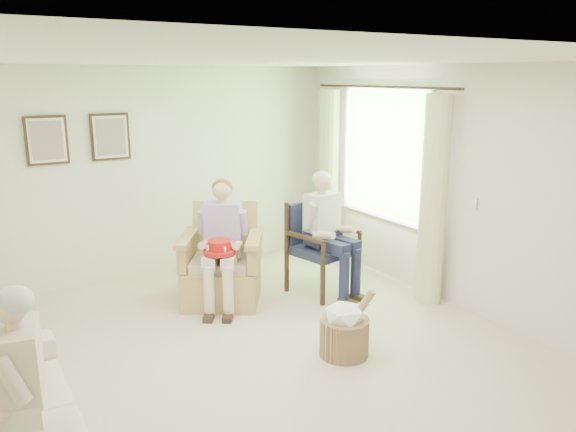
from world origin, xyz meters
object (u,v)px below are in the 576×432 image
object	(u,v)px
sofa	(16,413)
hatbox	(345,328)
wicker_armchair	(221,271)
person_dark	(327,224)
person_wicker	(225,235)
wood_armchair	(319,243)
person_sofa	(14,380)
red_hat	(219,248)

from	to	relation	value
sofa	hatbox	size ratio (longest dim) A/B	3.07
wicker_armchair	hatbox	bearing A→B (deg)	-43.43
person_dark	person_wicker	bearing A→B (deg)	152.51
wood_armchair	sofa	size ratio (longest dim) A/B	0.51
person_dark	person_sofa	size ratio (longest dim) A/B	1.12
wicker_armchair	person_sofa	bearing A→B (deg)	-104.68
wicker_armchair	wood_armchair	distance (m)	1.19
wood_armchair	hatbox	bearing A→B (deg)	-128.25
wicker_armchair	person_wicker	world-z (taller)	person_wicker
wicker_armchair	person_dark	size ratio (longest dim) A/B	0.77
red_hat	hatbox	bearing A→B (deg)	-69.25
sofa	person_wicker	xyz separation A→B (m)	(2.29, 1.57, 0.51)
wood_armchair	wicker_armchair	bearing A→B (deg)	153.89
wood_armchair	red_hat	xyz separation A→B (m)	(-1.28, -0.02, 0.15)
wicker_armchair	person_sofa	xyz separation A→B (m)	(-2.29, -2.05, 0.37)
sofa	red_hat	size ratio (longest dim) A/B	5.93
person_wicker	wicker_armchair	bearing A→B (deg)	123.49
sofa	person_sofa	distance (m)	0.54
red_hat	hatbox	world-z (taller)	red_hat
sofa	person_sofa	size ratio (longest dim) A/B	1.61
person_dark	hatbox	bearing A→B (deg)	-131.15
wicker_armchair	person_wicker	size ratio (longest dim) A/B	0.79
wood_armchair	person_wicker	bearing A→B (deg)	160.84
hatbox	sofa	bearing A→B (deg)	178.94
wood_armchair	person_wicker	size ratio (longest dim) A/B	0.76
person_sofa	red_hat	xyz separation A→B (m)	(2.15, 1.75, 0.01)
wicker_armchair	hatbox	distance (m)	1.81
sofa	person_dark	size ratio (longest dim) A/B	1.44
sofa	hatbox	world-z (taller)	hatbox
person_sofa	hatbox	size ratio (longest dim) A/B	1.90
wicker_armchair	person_dark	distance (m)	1.32
person_dark	red_hat	bearing A→B (deg)	161.12
sofa	person_dark	distance (m)	3.69
person_sofa	hatbox	bearing A→B (deg)	106.81
wood_armchair	hatbox	world-z (taller)	wood_armchair
wood_armchair	sofa	bearing A→B (deg)	-169.47
wood_armchair	red_hat	distance (m)	1.29
person_wicker	person_sofa	distance (m)	2.98
person_wicker	red_hat	size ratio (longest dim) A/B	4.01
person_dark	red_hat	size ratio (longest dim) A/B	4.11
wicker_armchair	hatbox	size ratio (longest dim) A/B	1.64
red_hat	hatbox	distance (m)	1.63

